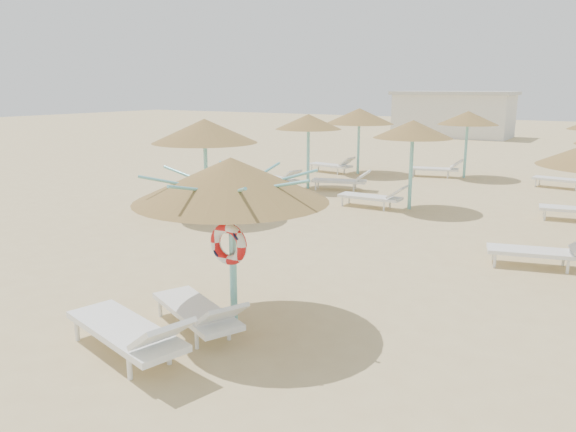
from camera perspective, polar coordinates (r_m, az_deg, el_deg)
The scene contains 6 objects.
ground at distance 9.24m, azimuth -7.34°, elevation -9.87°, with size 120.00×120.00×0.00m, color tan.
main_palapa at distance 8.22m, azimuth -5.80°, elevation 3.60°, with size 2.88×2.88×2.58m.
lounger_main_a at distance 7.90m, azimuth -15.70°, elevation -11.21°, with size 2.42×1.26×0.84m.
lounger_main_b at distance 8.46m, azimuth -8.94°, elevation -9.54°, with size 2.13×1.41×0.75m.
palapa_field at distance 17.72m, azimuth 22.60°, elevation 7.92°, with size 18.66×13.60×2.73m.
service_hut at distance 43.17m, azimuth 16.43°, elevation 9.91°, with size 8.40×4.40×3.25m.
Camera 1 is at (5.41, -6.59, 3.58)m, focal length 35.00 mm.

